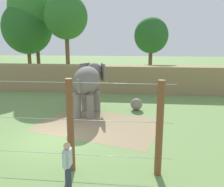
% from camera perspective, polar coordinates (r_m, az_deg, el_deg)
% --- Properties ---
extents(ground_plane, '(120.00, 120.00, 0.00)m').
position_cam_1_polar(ground_plane, '(12.37, -13.76, -10.58)').
color(ground_plane, '#6B8E4C').
extents(dirt_patch, '(7.86, 6.47, 0.01)m').
position_cam_1_polar(dirt_patch, '(13.99, -3.02, -7.41)').
color(dirt_patch, '#937F5B').
rests_on(dirt_patch, ground).
extents(embankment_wall, '(36.00, 1.80, 2.45)m').
position_cam_1_polar(embankment_wall, '(22.70, -4.35, 3.63)').
color(embankment_wall, '#997F56').
rests_on(embankment_wall, ground).
extents(elephant, '(1.93, 4.34, 3.22)m').
position_cam_1_polar(elephant, '(15.71, -5.61, 2.85)').
color(elephant, slate).
rests_on(elephant, ground).
extents(enrichment_ball, '(0.83, 0.83, 0.83)m').
position_cam_1_polar(enrichment_ball, '(16.77, 5.83, -2.54)').
color(enrichment_ball, gray).
rests_on(enrichment_ball, ground).
extents(cable_fence, '(10.71, 0.26, 3.50)m').
position_cam_1_polar(cable_fence, '(9.48, -19.29, -6.92)').
color(cable_fence, brown).
rests_on(cable_fence, ground).
extents(zookeeper, '(0.23, 0.59, 1.67)m').
position_cam_1_polar(zookeeper, '(8.11, -10.49, -16.23)').
color(zookeeper, '#33384C').
rests_on(zookeeper, ground).
extents(tree_far_left, '(5.88, 5.88, 9.20)m').
position_cam_1_polar(tree_far_left, '(31.58, -19.52, 14.41)').
color(tree_far_left, brown).
rests_on(tree_far_left, ground).
extents(tree_left_of_centre, '(6.35, 6.35, 11.70)m').
position_cam_1_polar(tree_left_of_centre, '(32.21, -17.82, 18.49)').
color(tree_left_of_centre, brown).
rests_on(tree_left_of_centre, ground).
extents(tree_behind_wall, '(3.87, 3.87, 7.28)m').
position_cam_1_polar(tree_behind_wall, '(28.56, 9.30, 13.40)').
color(tree_behind_wall, brown).
rests_on(tree_behind_wall, ground).
extents(tree_right_of_centre, '(4.56, 4.56, 9.56)m').
position_cam_1_polar(tree_right_of_centre, '(27.14, -10.86, 17.43)').
color(tree_right_of_centre, brown).
rests_on(tree_right_of_centre, ground).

